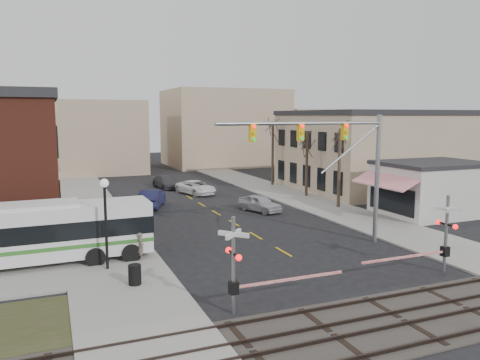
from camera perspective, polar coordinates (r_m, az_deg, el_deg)
name	(u,v)px	position (r m, az deg, el deg)	size (l,w,h in m)	color
ground	(300,262)	(26.19, 7.36, -9.85)	(160.00, 160.00, 0.00)	black
sidewalk_west	(90,208)	(42.52, -17.87, -3.22)	(5.00, 60.00, 0.12)	gray
sidewalk_east	(285,194)	(47.73, 5.51, -1.70)	(5.00, 60.00, 0.12)	gray
ballast_strip	(401,320)	(20.06, 19.09, -15.78)	(160.00, 5.00, 0.06)	#332D28
rail_tracks	(402,317)	(20.03, 19.10, -15.54)	(160.00, 3.91, 0.14)	#2D231E
tan_building	(386,149)	(54.15, 17.40, 3.58)	(20.30, 15.30, 8.50)	tan
awning_shop	(432,188)	(40.73, 22.32, -0.90)	(9.74, 6.20, 4.30)	beige
tree_east_a	(339,168)	(40.96, 12.00, 1.44)	(0.28, 0.28, 6.75)	#382B21
tree_east_b	(307,164)	(46.19, 8.14, 1.96)	(0.28, 0.28, 6.30)	#382B21
tree_east_c	(273,153)	(53.27, 4.00, 3.27)	(0.28, 0.28, 7.20)	#382B21
transit_bus	(30,233)	(26.97, -24.25, -5.96)	(12.53, 2.97, 3.21)	silver
traffic_signal_mast	(338,152)	(28.48, 11.87, 3.34)	(10.79, 0.30, 8.00)	gray
rr_crossing_west	(243,265)	(19.05, 0.42, -10.38)	(5.60, 1.36, 4.00)	gray
rr_crossing_east	(440,235)	(25.65, 23.15, -6.24)	(5.60, 1.36, 4.00)	gray
street_lamp	(105,206)	(24.61, -16.12, -3.01)	(0.44, 0.44, 4.67)	black
trash_bin	(135,275)	(22.73, -12.71, -11.19)	(0.60, 0.60, 0.94)	black
car_a	(260,203)	(39.08, 2.40, -2.84)	(1.64, 4.09, 1.39)	#A9A8AD
car_b	(152,198)	(41.53, -10.71, -2.21)	(1.67, 4.80, 1.58)	#17183A
car_c	(196,187)	(47.87, -5.39, -0.91)	(2.28, 4.94, 1.37)	white
car_d	(166,182)	(52.37, -8.98, -0.22)	(1.93, 4.75, 1.38)	#39393E
pedestrian_near	(141,246)	(26.27, -12.03, -7.90)	(0.55, 0.36, 1.52)	#645450
pedestrian_far	(98,229)	(30.21, -16.92, -5.72)	(0.88, 0.68, 1.81)	#2B2E4C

